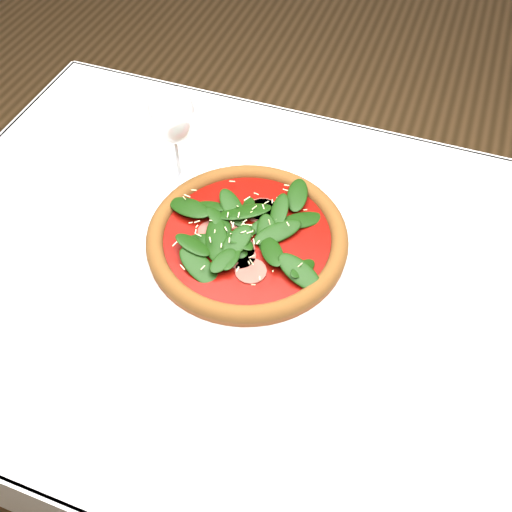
% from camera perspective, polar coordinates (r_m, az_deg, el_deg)
% --- Properties ---
extents(ground, '(6.00, 6.00, 0.00)m').
position_cam_1_polar(ground, '(1.54, 1.10, -18.89)').
color(ground, brown).
rests_on(ground, ground).
extents(dining_table, '(1.21, 0.81, 0.75)m').
position_cam_1_polar(dining_table, '(0.96, 1.69, -5.67)').
color(dining_table, white).
rests_on(dining_table, ground).
extents(plate, '(0.37, 0.37, 0.02)m').
position_cam_1_polar(plate, '(0.90, -0.87, 1.21)').
color(plate, silver).
rests_on(plate, dining_table).
extents(pizza, '(0.37, 0.37, 0.04)m').
position_cam_1_polar(pizza, '(0.89, -0.89, 2.08)').
color(pizza, brown).
rests_on(pizza, plate).
extents(wine_glass, '(0.08, 0.08, 0.19)m').
position_cam_1_polar(wine_glass, '(0.94, -8.43, 13.53)').
color(wine_glass, silver).
rests_on(wine_glass, dining_table).
extents(saucer_far, '(0.14, 0.14, 0.01)m').
position_cam_1_polar(saucer_far, '(1.01, 22.81, 2.62)').
color(saucer_far, silver).
rests_on(saucer_far, dining_table).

